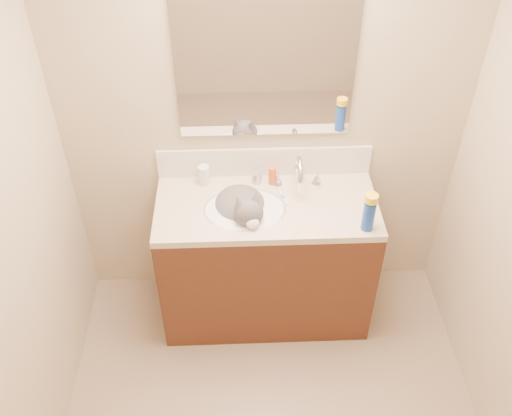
{
  "coord_description": "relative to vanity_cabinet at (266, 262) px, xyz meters",
  "views": [
    {
      "loc": [
        -0.15,
        -1.35,
        2.85
      ],
      "look_at": [
        -0.06,
        0.92,
        0.88
      ],
      "focal_mm": 40.0,
      "sensor_mm": 36.0,
      "label": 1
    }
  ],
  "objects": [
    {
      "name": "spray_can",
      "position": [
        0.5,
        -0.21,
        0.54
      ],
      "size": [
        0.08,
        0.08,
        0.17
      ],
      "primitive_type": "cylinder",
      "rotation": [
        0.0,
        0.0,
        0.42
      ],
      "color": "#1845AE",
      "rests_on": "counter_slab"
    },
    {
      "name": "pill_bottle",
      "position": [
        -0.34,
        0.2,
        0.51
      ],
      "size": [
        0.08,
        0.08,
        0.12
      ],
      "primitive_type": "cylinder",
      "rotation": [
        0.0,
        0.0,
        0.25
      ],
      "color": "white",
      "rests_on": "counter_slab"
    },
    {
      "name": "backsplash",
      "position": [
        0.0,
        0.26,
        0.54
      ],
      "size": [
        1.2,
        0.02,
        0.18
      ],
      "primitive_type": "cube",
      "color": "silver",
      "rests_on": "counter_slab"
    },
    {
      "name": "cat",
      "position": [
        -0.13,
        -0.01,
        0.42
      ],
      "size": [
        0.4,
        0.44,
        0.33
      ],
      "rotation": [
        0.0,
        0.0,
        0.29
      ],
      "color": "#4E4C4E",
      "rests_on": "basin"
    },
    {
      "name": "silver_jar",
      "position": [
        -0.05,
        0.19,
        0.48
      ],
      "size": [
        0.07,
        0.07,
        0.06
      ],
      "primitive_type": "cylinder",
      "rotation": [
        0.0,
        0.0,
        0.34
      ],
      "color": "#B7B7BC",
      "rests_on": "counter_slab"
    },
    {
      "name": "toothbrush_head",
      "position": [
        0.09,
        0.05,
        0.46
      ],
      "size": [
        0.02,
        0.03,
        0.01
      ],
      "primitive_type": "cube",
      "rotation": [
        0.0,
        0.0,
        0.28
      ],
      "color": "#63A3D4",
      "rests_on": "counter_slab"
    },
    {
      "name": "basin",
      "position": [
        -0.12,
        -0.03,
        0.38
      ],
      "size": [
        0.45,
        0.36,
        0.14
      ],
      "primitive_type": "ellipsoid",
      "color": "white",
      "rests_on": "vanity_cabinet"
    },
    {
      "name": "toothbrush",
      "position": [
        0.09,
        0.05,
        0.45
      ],
      "size": [
        0.05,
        0.13,
        0.01
      ],
      "primitive_type": "cube",
      "rotation": [
        0.0,
        0.0,
        0.28
      ],
      "color": "white",
      "rests_on": "counter_slab"
    },
    {
      "name": "counter_slab",
      "position": [
        0.0,
        0.0,
        0.43
      ],
      "size": [
        1.2,
        0.55,
        0.04
      ],
      "primitive_type": "cube",
      "color": "beige",
      "rests_on": "vanity_cabinet"
    },
    {
      "name": "amber_bottle",
      "position": [
        0.04,
        0.18,
        0.5
      ],
      "size": [
        0.06,
        0.06,
        0.11
      ],
      "primitive_type": "cylinder",
      "rotation": [
        0.0,
        0.0,
        -0.4
      ],
      "color": "#CD4B18",
      "rests_on": "counter_slab"
    },
    {
      "name": "spray_cap",
      "position": [
        0.5,
        -0.21,
        0.65
      ],
      "size": [
        0.09,
        0.09,
        0.04
      ],
      "primitive_type": "cylinder",
      "rotation": [
        0.0,
        0.0,
        0.42
      ],
      "color": "yellow",
      "rests_on": "spray_can"
    },
    {
      "name": "room_shell",
      "position": [
        0.0,
        -0.97,
        1.08
      ],
      "size": [
        2.24,
        2.54,
        2.52
      ],
      "color": "tan",
      "rests_on": "ground"
    },
    {
      "name": "vanity_cabinet",
      "position": [
        0.0,
        0.0,
        0.0
      ],
      "size": [
        1.2,
        0.55,
        0.82
      ],
      "primitive_type": "cube",
      "color": "#472313",
      "rests_on": "ground"
    },
    {
      "name": "pill_label",
      "position": [
        -0.34,
        0.2,
        0.49
      ],
      "size": [
        0.07,
        0.07,
        0.04
      ],
      "primitive_type": "cylinder",
      "rotation": [
        0.0,
        0.0,
        0.25
      ],
      "color": "orange",
      "rests_on": "pill_bottle"
    },
    {
      "name": "mirror",
      "position": [
        0.0,
        0.26,
        1.13
      ],
      "size": [
        0.9,
        0.02,
        0.8
      ],
      "primitive_type": "cube",
      "color": "white",
      "rests_on": "room_shell"
    },
    {
      "name": "faucet",
      "position": [
        0.18,
        0.14,
        0.54
      ],
      "size": [
        0.28,
        0.2,
        0.21
      ],
      "color": "silver",
      "rests_on": "counter_slab"
    }
  ]
}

